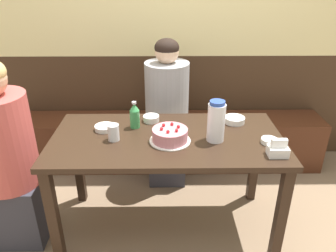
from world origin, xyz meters
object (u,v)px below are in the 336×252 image
Objects in this scene: bowl_side_dish at (151,118)px; soju_bottle at (135,115)px; birthday_cake at (170,135)px; bowl_rice_small at (105,128)px; napkin_holder at (278,150)px; bowl_soup_white at (235,120)px; water_pitcher at (216,121)px; bench_seat at (166,142)px; bowl_sauce_shallow at (269,141)px; person_teal_shirt at (7,159)px; glass_water_tall at (113,132)px; person_pale_blue_shirt at (167,116)px.

soju_bottle is at bearing -138.15° from bowl_side_dish.
birthday_cake reaches higher than bowl_rice_small.
bowl_side_dish is at bearing 147.29° from napkin_holder.
bowl_rice_small is (-0.87, -0.10, -0.00)m from bowl_soup_white.
bowl_soup_white is at bearing 55.89° from water_pitcher.
soju_bottle reaches higher than napkin_holder.
bowl_rice_small is at bearing 161.80° from napkin_holder.
bowl_soup_white is at bearing 5.44° from soju_bottle.
bench_seat is 10.88× the size of water_pitcher.
soju_bottle is 1.41× the size of bowl_rice_small.
birthday_cake reaches higher than bowl_sauce_shallow.
soju_bottle is at bearing 10.66° from bowl_rice_small.
napkin_holder is 1.08m from bowl_rice_small.
water_pitcher is at bearing -34.60° from bowl_side_dish.
soju_bottle is (-0.23, 0.20, 0.04)m from birthday_cake.
person_teal_shirt reaches higher than bowl_soup_white.
bowl_side_dish is at bearing 50.67° from glass_water_tall.
water_pitcher is at bearing -0.81° from glass_water_tall.
glass_water_tall is at bearing -26.80° from person_pale_blue_shirt.
birthday_cake is at bearing -40.77° from soju_bottle.
bowl_sauce_shallow is 0.94m from glass_water_tall.
person_pale_blue_shirt is (0.99, 0.70, -0.04)m from person_teal_shirt.
person_pale_blue_shirt is at bearing 65.88° from soju_bottle.
bowl_sauce_shallow is 0.95m from person_pale_blue_shirt.
napkin_holder is at bearing -32.71° from bowl_side_dish.
birthday_cake is 1.39× the size of soju_bottle.
person_pale_blue_shirt reaches higher than soju_bottle.
napkin_holder reaches higher than birthday_cake.
birthday_cake is 0.60m from bowl_sauce_shallow.
person_pale_blue_shirt reaches higher than bowl_sauce_shallow.
birthday_cake is at bearing -177.47° from water_pitcher.
person_pale_blue_shirt is at bearing 35.43° from person_teal_shirt.
bowl_sauce_shallow is 0.99× the size of glass_water_tall.
bowl_sauce_shallow is at bearing -0.10° from person_teal_shirt.
bench_seat is 2.24× the size of person_teal_shirt.
bowl_soup_white is 1.07× the size of bowl_rice_small.
bowl_rice_small reaches higher than bench_seat.
bowl_sauce_shallow is (-0.00, 0.15, -0.02)m from napkin_holder.
birthday_cake is 2.29× the size of bowl_side_dish.
person_teal_shirt reaches higher than birthday_cake.
glass_water_tall is at bearing -123.53° from soju_bottle.
glass_water_tall is (-0.62, 0.01, -0.07)m from water_pitcher.
bowl_side_dish is at bearing 19.81° from person_teal_shirt.
bowl_soup_white is (-0.16, 0.44, -0.02)m from napkin_holder.
water_pitcher reaches higher than napkin_holder.
water_pitcher is 1.86× the size of bowl_soup_white.
bowl_rice_small is 0.62m from person_teal_shirt.
napkin_holder reaches higher than bowl_rice_small.
glass_water_tall is (0.08, -0.14, 0.04)m from bowl_rice_small.
napkin_holder reaches higher than bowl_side_dish.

